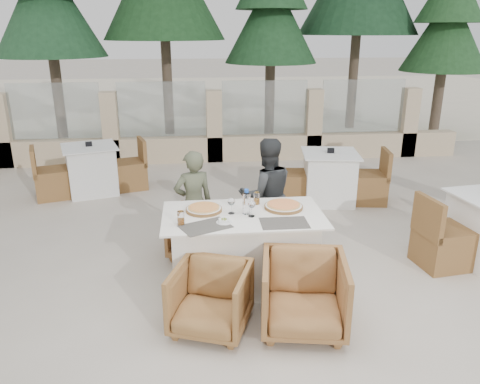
{
  "coord_description": "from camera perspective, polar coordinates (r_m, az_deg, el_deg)",
  "views": [
    {
      "loc": [
        -0.45,
        -4.35,
        2.51
      ],
      "look_at": [
        0.03,
        0.24,
        0.9
      ],
      "focal_mm": 35.0,
      "sensor_mm": 36.0,
      "label": 1
    }
  ],
  "objects": [
    {
      "name": "armchair_near_left",
      "position": [
        4.17,
        -3.59,
        -12.86
      ],
      "size": [
        0.82,
        0.83,
        0.59
      ],
      "primitive_type": "imported",
      "rotation": [
        0.0,
        0.0,
        -0.34
      ],
      "color": "olive",
      "rests_on": "ground"
    },
    {
      "name": "sand_patch",
      "position": [
        18.52,
        -4.64,
        11.37
      ],
      "size": [
        30.0,
        16.0,
        0.01
      ],
      "primitive_type": "cube",
      "color": "beige",
      "rests_on": "ground"
    },
    {
      "name": "pine_centre",
      "position": [
        11.71,
        3.8,
        19.12
      ],
      "size": [
        2.2,
        2.2,
        5.0
      ],
      "primitive_type": "cone",
      "color": "#1F4925",
      "rests_on": "ground"
    },
    {
      "name": "beer_glass_right",
      "position": [
        4.9,
        2.04,
        -0.76
      ],
      "size": [
        0.07,
        0.07,
        0.13
      ],
      "primitive_type": "cylinder",
      "rotation": [
        0.0,
        0.0,
        0.11
      ],
      "color": "#C1731B",
      "rests_on": "dining_table"
    },
    {
      "name": "placemat_near_left",
      "position": [
        4.38,
        -4.24,
        -4.21
      ],
      "size": [
        0.53,
        0.46,
        0.0
      ],
      "primitive_type": "cube",
      "rotation": [
        0.0,
        0.0,
        0.43
      ],
      "color": "#534F47",
      "rests_on": "dining_table"
    },
    {
      "name": "bg_table_a",
      "position": [
        7.86,
        -17.66,
        2.62
      ],
      "size": [
        1.81,
        1.26,
        0.77
      ],
      "primitive_type": null,
      "rotation": [
        0.0,
        0.0,
        0.29
      ],
      "color": "silver",
      "rests_on": "ground"
    },
    {
      "name": "pine_far_right",
      "position": [
        12.38,
        23.78,
        16.47
      ],
      "size": [
        1.98,
        1.98,
        4.5
      ],
      "primitive_type": "cone",
      "color": "#235026",
      "rests_on": "ground"
    },
    {
      "name": "perimeter_wall_far",
      "position": [
        9.32,
        -3.16,
        8.61
      ],
      "size": [
        10.0,
        0.34,
        1.6
      ],
      "primitive_type": null,
      "color": "beige",
      "rests_on": "ground"
    },
    {
      "name": "pine_far_left",
      "position": [
        11.75,
        -22.31,
        19.05
      ],
      "size": [
        2.42,
        2.42,
        5.5
      ],
      "primitive_type": "cone",
      "color": "#204B29",
      "rests_on": "ground"
    },
    {
      "name": "wine_glass_centre",
      "position": [
        4.64,
        -1.06,
        -1.57
      ],
      "size": [
        0.09,
        0.09,
        0.18
      ],
      "primitive_type": null,
      "rotation": [
        0.0,
        0.0,
        -0.19
      ],
      "color": "silver",
      "rests_on": "dining_table"
    },
    {
      "name": "armchair_near_right",
      "position": [
        4.18,
        7.78,
        -12.25
      ],
      "size": [
        0.83,
        0.85,
        0.67
      ],
      "primitive_type": "imported",
      "rotation": [
        0.0,
        0.0,
        -0.17
      ],
      "color": "#996637",
      "rests_on": "ground"
    },
    {
      "name": "diner_right",
      "position": [
        5.47,
        3.25,
        -0.37
      ],
      "size": [
        0.71,
        0.58,
        1.36
      ],
      "primitive_type": "imported",
      "rotation": [
        0.0,
        0.0,
        3.25
      ],
      "color": "#313436",
      "rests_on": "ground"
    },
    {
      "name": "diner_left",
      "position": [
        5.39,
        -5.68,
        -1.39
      ],
      "size": [
        0.52,
        0.41,
        1.24
      ],
      "primitive_type": "imported",
      "rotation": [
        0.0,
        0.0,
        3.42
      ],
      "color": "#535940",
      "rests_on": "ground"
    },
    {
      "name": "bg_table_b",
      "position": [
        7.22,
        10.79,
        1.75
      ],
      "size": [
        1.74,
        1.05,
        0.77
      ],
      "primitive_type": null,
      "rotation": [
        0.0,
        0.0,
        -0.15
      ],
      "color": "white",
      "rests_on": "ground"
    },
    {
      "name": "dining_table",
      "position": [
        4.81,
        0.38,
        -6.98
      ],
      "size": [
        1.6,
        0.9,
        0.77
      ],
      "primitive_type": null,
      "color": "white",
      "rests_on": "ground"
    },
    {
      "name": "armchair_far_left",
      "position": [
        5.46,
        -5.06,
        -4.86
      ],
      "size": [
        0.78,
        0.79,
        0.57
      ],
      "primitive_type": "imported",
      "rotation": [
        0.0,
        0.0,
        2.82
      ],
      "color": "#915F34",
      "rests_on": "ground"
    },
    {
      "name": "olive_dish",
      "position": [
        4.45,
        -1.95,
        -3.5
      ],
      "size": [
        0.13,
        0.13,
        0.04
      ],
      "primitive_type": null,
      "rotation": [
        0.0,
        0.0,
        -0.2
      ],
      "color": "white",
      "rests_on": "dining_table"
    },
    {
      "name": "placemat_near_right",
      "position": [
        4.46,
        5.42,
        -3.78
      ],
      "size": [
        0.45,
        0.31,
        0.0
      ],
      "primitive_type": "cube",
      "rotation": [
        0.0,
        0.0,
        -0.01
      ],
      "color": "#524D46",
      "rests_on": "dining_table"
    },
    {
      "name": "armchair_far_right",
      "position": [
        5.46,
        3.87,
        -4.67
      ],
      "size": [
        0.77,
        0.78,
        0.6
      ],
      "primitive_type": "imported",
      "rotation": [
        0.0,
        0.0,
        3.36
      ],
      "color": "olive",
      "rests_on": "ground"
    },
    {
      "name": "pizza_right",
      "position": [
        4.82,
        5.33,
        -1.69
      ],
      "size": [
        0.41,
        0.41,
        0.05
      ],
      "primitive_type": "cylinder",
      "rotation": [
        0.0,
        0.0,
        0.05
      ],
      "color": "#F95222",
      "rests_on": "dining_table"
    },
    {
      "name": "pizza_left",
      "position": [
        4.74,
        -4.43,
        -2.06
      ],
      "size": [
        0.43,
        0.43,
        0.05
      ],
      "primitive_type": "cylinder",
      "rotation": [
        0.0,
        0.0,
        -0.22
      ],
      "color": "#DC5D1E",
      "rests_on": "dining_table"
    },
    {
      "name": "beer_glass_left",
      "position": [
        4.42,
        -7.22,
        -3.16
      ],
      "size": [
        0.07,
        0.07,
        0.13
      ],
      "primitive_type": "cylinder",
      "rotation": [
        0.0,
        0.0,
        -0.09
      ],
      "color": "#C96F1C",
      "rests_on": "dining_table"
    },
    {
      "name": "ground",
      "position": [
        5.04,
        -0.08,
        -10.63
      ],
      "size": [
        80.0,
        80.0,
        0.0
      ],
      "primitive_type": "plane",
      "color": "beige",
      "rests_on": "ground"
    },
    {
      "name": "water_bottle",
      "position": [
        4.62,
        0.8,
        -1.18
      ],
      "size": [
        0.1,
        0.1,
        0.26
      ],
      "primitive_type": "cylinder",
      "rotation": [
        0.0,
        0.0,
        -0.4
      ],
      "color": "#BDE1F9",
      "rests_on": "dining_table"
    },
    {
      "name": "wine_glass_near",
      "position": [
        4.57,
        1.43,
        -1.92
      ],
      "size": [
        0.1,
        0.1,
        0.18
      ],
      "primitive_type": null,
      "rotation": [
        0.0,
        0.0,
        -0.38
      ],
      "color": "silver",
      "rests_on": "dining_table"
    }
  ]
}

